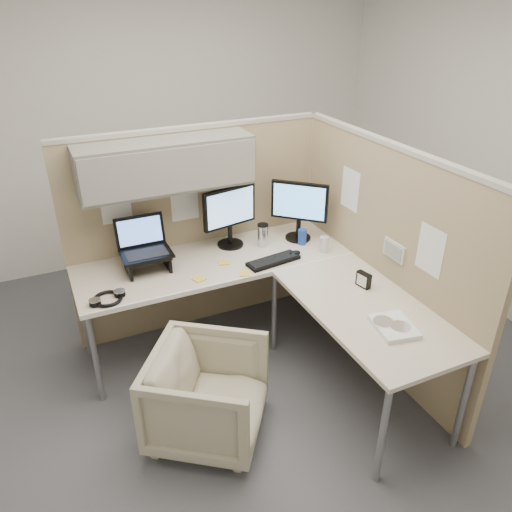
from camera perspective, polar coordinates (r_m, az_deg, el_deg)
name	(u,v)px	position (r m, az deg, el deg)	size (l,w,h in m)	color
ground	(258,377)	(3.70, 0.22, -13.72)	(4.50, 4.50, 0.00)	#44454B
partition_back	(184,201)	(3.73, -8.22, 6.20)	(2.00, 0.36, 1.63)	tan
partition_right	(378,257)	(3.60, 13.82, -0.10)	(0.07, 2.03, 1.63)	tan
desk	(267,284)	(3.43, 1.25, -3.21)	(2.00, 1.98, 0.73)	beige
office_chair	(208,391)	(3.12, -5.54, -15.08)	(0.65, 0.61, 0.67)	#C0AF98
monitor_left	(230,212)	(3.74, -3.03, 5.01)	(0.44, 0.20, 0.47)	black
monitor_right	(299,206)	(3.86, 4.96, 5.69)	(0.35, 0.33, 0.47)	black
laptop_station	(145,251)	(3.55, -12.55, 0.55)	(0.34, 0.29, 0.36)	black
keyboard	(273,261)	(3.60, 1.99, -0.55)	(0.40, 0.13, 0.02)	black
mouse	(294,254)	(3.69, 4.42, 0.26)	(0.11, 0.07, 0.04)	black
travel_mug	(263,235)	(3.81, 0.79, 2.41)	(0.08, 0.08, 0.18)	silver
soda_can_green	(324,244)	(3.76, 7.78, 1.32)	(0.07, 0.07, 0.12)	silver
soda_can_silver	(302,237)	(3.87, 5.30, 2.21)	(0.07, 0.07, 0.12)	#1E3FA5
sticky_note_a	(199,279)	(3.41, -6.52, -2.63)	(0.08, 0.08, 0.01)	gold
sticky_note_d	(224,262)	(3.60, -3.71, -0.74)	(0.08, 0.08, 0.01)	gold
sticky_note_b	(245,273)	(3.46, -1.24, -2.00)	(0.08, 0.08, 0.01)	gold
headphones	(108,298)	(3.30, -16.60, -4.67)	(0.23, 0.23, 0.03)	black
paper_stack	(394,326)	(3.02, 15.48, -7.77)	(0.26, 0.30, 0.03)	white
desk_clock	(364,280)	(3.36, 12.19, -2.67)	(0.06, 0.11, 0.10)	black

